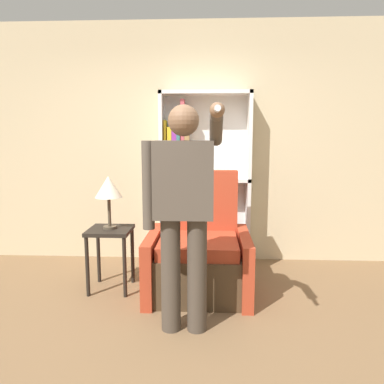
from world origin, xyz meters
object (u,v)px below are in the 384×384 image
at_px(side_table, 110,241).
at_px(table_lamp, 109,188).
at_px(bookcase, 194,183).
at_px(armchair, 199,255).
at_px(person_standing, 183,205).

height_order(side_table, table_lamp, table_lamp).
height_order(bookcase, side_table, bookcase).
height_order(armchair, table_lamp, armchair).
distance_m(bookcase, table_lamp, 1.15).
bearing_deg(armchair, table_lamp, -179.10).
distance_m(side_table, table_lamp, 0.51).
relative_size(person_standing, table_lamp, 3.37).
distance_m(armchair, table_lamp, 1.07).
bearing_deg(armchair, side_table, -179.10).
height_order(bookcase, person_standing, bookcase).
bearing_deg(table_lamp, side_table, 180.00).
bearing_deg(bookcase, side_table, -132.63).
relative_size(bookcase, person_standing, 1.16).
bearing_deg(bookcase, table_lamp, -132.63).
bearing_deg(person_standing, bookcase, 89.60).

